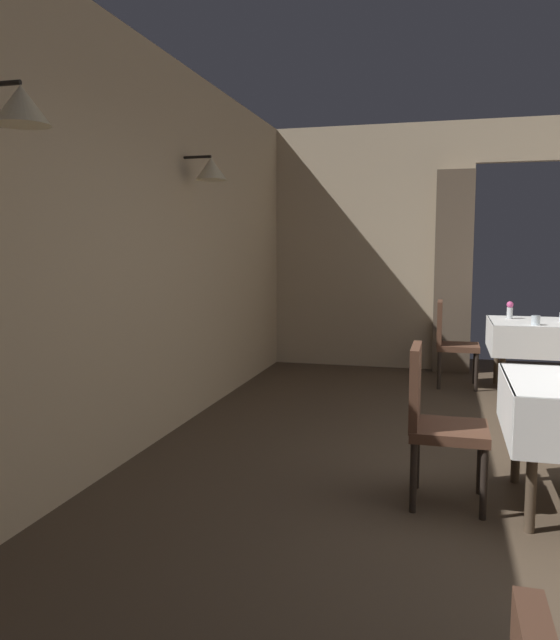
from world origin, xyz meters
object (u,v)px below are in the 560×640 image
object	(u,v)px
dining_table_far	(558,332)
chair_far_left	(450,339)
flower_vase_far	(510,309)
glass_far_c	(536,320)
chair_mid_left	(435,416)

from	to	relation	value
dining_table_far	chair_far_left	xyz separation A→B (m)	(-1.05, 0.12, -0.13)
chair_far_left	flower_vase_far	bearing A→B (deg)	6.31
glass_far_c	flower_vase_far	bearing A→B (deg)	109.49
chair_far_left	flower_vase_far	distance (m)	0.69
dining_table_far	chair_mid_left	bearing A→B (deg)	-110.05
dining_table_far	flower_vase_far	size ratio (longest dim) A/B	7.20
dining_table_far	flower_vase_far	xyz separation A→B (m)	(-0.45, 0.19, 0.20)
dining_table_far	glass_far_c	world-z (taller)	glass_far_c
chair_mid_left	flower_vase_far	bearing A→B (deg)	78.15
dining_table_far	glass_far_c	xyz separation A→B (m)	(-0.26, -0.35, 0.15)
chair_far_left	glass_far_c	size ratio (longest dim) A/B	9.78
glass_far_c	chair_far_left	bearing A→B (deg)	149.15
flower_vase_far	glass_far_c	bearing A→B (deg)	-70.51
dining_table_far	flower_vase_far	bearing A→B (deg)	157.56
glass_far_c	dining_table_far	bearing A→B (deg)	53.70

